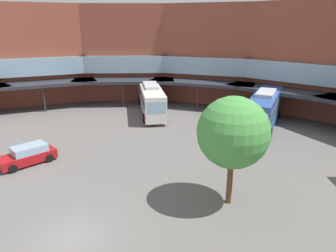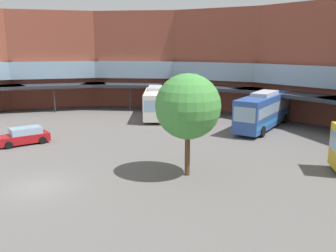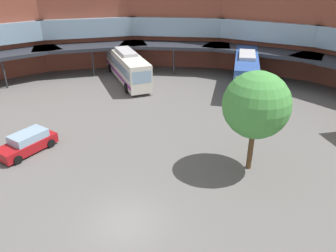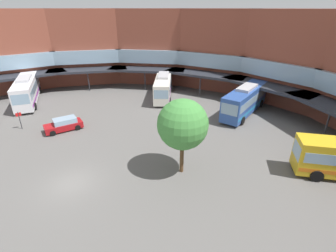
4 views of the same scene
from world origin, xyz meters
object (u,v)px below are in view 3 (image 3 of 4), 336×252
(plaza_tree, at_px, (256,105))
(bus_0, at_px, (246,70))
(bus_1, at_px, (127,65))
(parked_car, at_px, (27,143))

(plaza_tree, bearing_deg, bus_0, 107.29)
(bus_1, bearing_deg, plaza_tree, 7.52)
(bus_0, relative_size, parked_car, 2.57)
(bus_1, bearing_deg, parked_car, -39.77)
(bus_0, height_order, parked_car, bus_0)
(bus_1, bearing_deg, bus_0, 58.23)
(bus_1, distance_m, parked_car, 18.06)
(bus_0, bearing_deg, parked_car, -41.34)
(parked_car, xyz_separation_m, plaza_tree, (15.54, 5.68, 4.06))
(bus_0, relative_size, plaza_tree, 1.67)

